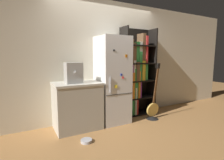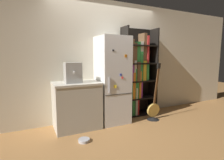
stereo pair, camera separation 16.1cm
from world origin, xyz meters
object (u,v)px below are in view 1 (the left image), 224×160
refrigerator (112,80)px  espresso_machine (73,73)px  pet_bowl (86,141)px  bookshelf (135,74)px  guitar (153,111)px

refrigerator → espresso_machine: bearing=-177.7°
refrigerator → pet_bowl: 1.36m
refrigerator → pet_bowl: refrigerator is taller
bookshelf → espresso_machine: (-1.52, -0.19, 0.10)m
guitar → pet_bowl: bearing=-169.1°
pet_bowl → refrigerator: bearing=37.8°
bookshelf → pet_bowl: bookshelf is taller
guitar → pet_bowl: (-1.68, -0.32, -0.15)m
refrigerator → bookshelf: 0.70m
bookshelf → guitar: (0.18, -0.47, -0.81)m
bookshelf → espresso_machine: 1.53m
guitar → espresso_machine: bearing=170.5°
refrigerator → pet_bowl: (-0.83, -0.64, -0.87)m
refrigerator → espresso_machine: (-0.84, -0.03, 0.19)m
refrigerator → pet_bowl: bearing=-142.2°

